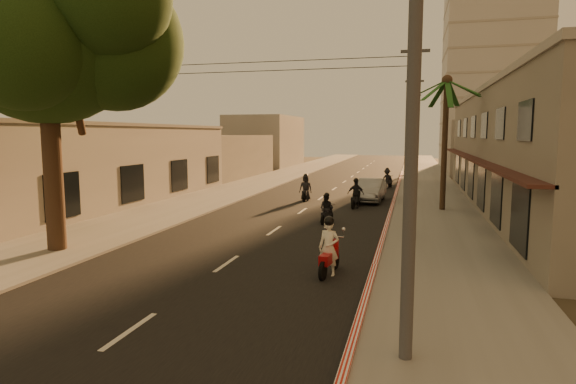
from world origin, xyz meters
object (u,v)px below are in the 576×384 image
scooter_red (329,249)px  scooter_mid_b (356,194)px  scooter_mid_a (327,209)px  scooter_far_b (387,179)px  parked_car (370,190)px  broadleaf_tree (56,26)px  palm_tree (447,88)px  scooter_far_a (306,189)px

scooter_red → scooter_mid_b: size_ratio=1.04×
scooter_mid_a → scooter_far_b: scooter_far_b is taller
scooter_mid_a → parked_car: 8.73m
broadleaf_tree → palm_tree: size_ratio=1.48×
palm_tree → scooter_far_b: 13.76m
scooter_far_a → palm_tree: bearing=-17.1°
scooter_mid_a → scooter_mid_b: (0.85, 5.47, 0.12)m
scooter_far_b → scooter_mid_b: bearing=-74.8°
broadleaf_tree → scooter_mid_a: broadleaf_tree is taller
palm_tree → scooter_mid_b: (-5.09, 0.02, -6.31)m
scooter_mid_b → parked_car: bearing=86.6°
broadleaf_tree → scooter_red: size_ratio=6.13×
scooter_far_b → broadleaf_tree: bearing=-91.4°
scooter_red → scooter_mid_a: scooter_red is taller
palm_tree → scooter_far_a: 11.09m
scooter_red → scooter_far_b: (0.50, 26.02, -0.05)m
palm_tree → scooter_mid_a: bearing=-137.5°
broadleaf_tree → parked_car: size_ratio=2.55×
scooter_far_b → parked_car: size_ratio=0.37×
broadleaf_tree → scooter_mid_a: 14.35m
palm_tree → scooter_red: size_ratio=4.16×
scooter_mid_a → scooter_mid_b: 5.54m
scooter_far_a → scooter_far_b: size_ratio=1.09×
scooter_far_a → scooter_red: bearing=-76.6°
parked_car → broadleaf_tree: bearing=-117.7°
palm_tree → scooter_far_a: (-8.78, 2.45, -6.32)m
scooter_mid_a → scooter_far_a: size_ratio=0.85×
scooter_red → scooter_mid_b: 14.47m
scooter_far_b → palm_tree: bearing=-50.2°
scooter_mid_a → parked_car: bearing=90.7°
parked_car → scooter_mid_b: bearing=-98.2°
scooter_mid_a → scooter_far_a: scooter_far_a is taller
scooter_mid_a → scooter_far_b: 17.18m
broadleaf_tree → palm_tree: bearing=43.5°
scooter_red → parked_car: (-0.17, 17.58, -0.09)m
broadleaf_tree → parked_car: (10.15, 17.01, -7.71)m
scooter_red → scooter_far_a: (-4.49, 16.87, -0.02)m
scooter_red → parked_car: 17.58m
parked_car → scooter_far_b: bearing=88.7°
broadleaf_tree → scooter_far_b: bearing=67.0°
broadleaf_tree → scooter_far_a: bearing=70.3°
broadleaf_tree → scooter_far_b: (10.81, 25.45, -7.67)m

